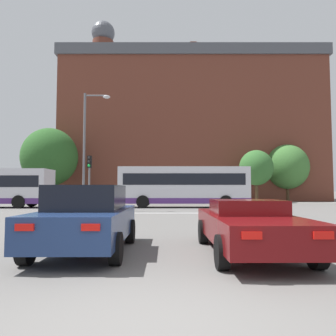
{
  "coord_description": "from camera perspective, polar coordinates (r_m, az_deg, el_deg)",
  "views": [
    {
      "loc": [
        0.08,
        -3.62,
        1.47
      ],
      "look_at": [
        0.14,
        21.25,
        3.09
      ],
      "focal_mm": 35.0,
      "sensor_mm": 36.0,
      "label": 1
    }
  ],
  "objects": [
    {
      "name": "bus_crossing_lead",
      "position": [
        26.69,
        2.58,
        -3.11
      ],
      "size": [
        10.41,
        2.66,
        3.26
      ],
      "rotation": [
        0.0,
        0.0,
        1.57
      ],
      "color": "silver",
      "rests_on": "ground_plane"
    },
    {
      "name": "tree_distant",
      "position": [
        38.43,
        -20.05,
        1.8
      ],
      "size": [
        6.1,
        6.1,
        8.22
      ],
      "color": "#4C3823",
      "rests_on": "ground_plane"
    },
    {
      "name": "far_pavement",
      "position": [
        35.76,
        -0.26,
        -6.07
      ],
      "size": [
        69.03,
        2.5,
        0.01
      ],
      "primitive_type": "cube",
      "color": "gray",
      "rests_on": "ground_plane"
    },
    {
      "name": "stop_line_strip",
      "position": [
        20.36,
        -0.36,
        -7.85
      ],
      "size": [
        8.13,
        0.3,
        0.01
      ],
      "primitive_type": "cube",
      "color": "silver",
      "rests_on": "ground_plane"
    },
    {
      "name": "pedestrian_waiting",
      "position": [
        35.38,
        -8.38,
        -4.51
      ],
      "size": [
        0.37,
        0.46,
        1.64
      ],
      "rotation": [
        0.0,
        0.0,
        4.25
      ],
      "color": "brown",
      "rests_on": "ground_plane"
    },
    {
      "name": "tree_by_building",
      "position": [
        37.74,
        14.97,
        0.02
      ],
      "size": [
        3.75,
        3.75,
        5.83
      ],
      "color": "#4C3823",
      "rests_on": "ground_plane"
    },
    {
      "name": "traffic_light_far_right",
      "position": [
        35.22,
        8.8,
        -1.77
      ],
      "size": [
        0.26,
        0.31,
        3.91
      ],
      "color": "slate",
      "rests_on": "ground_plane"
    },
    {
      "name": "street_lamp_junction",
      "position": [
        23.02,
        -13.86,
        4.75
      ],
      "size": [
        1.82,
        0.36,
        8.06
      ],
      "color": "slate",
      "rests_on": "ground_plane"
    },
    {
      "name": "traffic_light_near_left",
      "position": [
        21.99,
        -13.69,
        -0.95
      ],
      "size": [
        0.26,
        0.31,
        3.67
      ],
      "color": "slate",
      "rests_on": "ground_plane"
    },
    {
      "name": "brick_civic_building",
      "position": [
        45.96,
        3.69,
        6.86
      ],
      "size": [
        34.2,
        12.02,
        25.27
      ],
      "color": "brown",
      "rests_on": "ground_plane"
    },
    {
      "name": "car_roadster_right",
      "position": [
        7.85,
        13.72,
        -9.67
      ],
      "size": [
        2.01,
        4.78,
        1.22
      ],
      "rotation": [
        0.0,
        0.0,
        0.01
      ],
      "color": "#600C0F",
      "rests_on": "ground_plane"
    },
    {
      "name": "car_saloon_left",
      "position": [
        8.0,
        -14.0,
        -8.53
      ],
      "size": [
        1.99,
        4.28,
        1.57
      ],
      "rotation": [
        0.0,
        0.0,
        0.01
      ],
      "color": "navy",
      "rests_on": "ground_plane"
    },
    {
      "name": "ground_plane",
      "position": [
        3.91,
        -1.44,
        -25.82
      ],
      "size": [
        400.0,
        400.0,
        0.0
      ],
      "primitive_type": "plane",
      "color": "#605E5B"
    },
    {
      "name": "tree_kerbside",
      "position": [
        41.93,
        19.89,
        0.19
      ],
      "size": [
        5.12,
        5.12,
        6.86
      ],
      "color": "#4C3823",
      "rests_on": "ground_plane"
    },
    {
      "name": "pedestrian_walking_east",
      "position": [
        36.91,
        9.52,
        -4.48
      ],
      "size": [
        0.25,
        0.41,
        1.63
      ],
      "rotation": [
        0.0,
        0.0,
        4.65
      ],
      "color": "brown",
      "rests_on": "ground_plane"
    }
  ]
}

